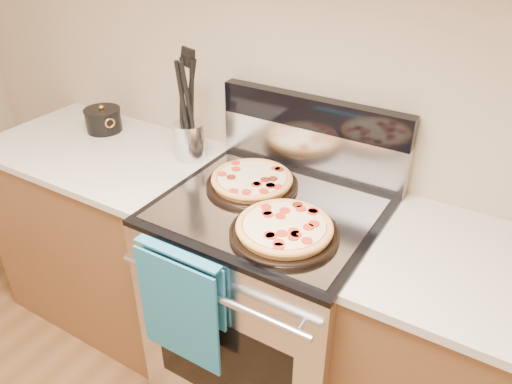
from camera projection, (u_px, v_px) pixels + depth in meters
The scene contains 15 objects.
wall_back at pixel (322, 60), 1.78m from camera, with size 4.00×4.00×0.00m, color tan.
range_body at pixel (269, 304), 1.99m from camera, with size 0.76×0.68×0.90m, color #B7B7BC.
oven_window at pixel (221, 362), 1.75m from camera, with size 0.56×0.01×0.40m, color black.
cooktop at pixel (271, 208), 1.76m from camera, with size 0.76×0.68×0.02m, color black.
backsplash_lower at pixel (311, 149), 1.93m from camera, with size 0.76×0.06×0.18m, color silver.
backsplash_upper at pixel (313, 113), 1.85m from camera, with size 0.76×0.06×0.12m, color black.
oven_handle at pixel (210, 294), 1.54m from camera, with size 0.03×0.03×0.70m, color silver.
dish_towel at pixel (182, 304), 1.64m from camera, with size 0.32×0.05×0.42m, color #1C5E8E, non-canonical shape.
foil_sheet at pixel (267, 209), 1.73m from camera, with size 0.70×0.55×0.01m, color gray.
cabinet_left at pixel (115, 235), 2.41m from camera, with size 1.00×0.62×0.88m, color brown.
countertop_left at pixel (100, 151), 2.18m from camera, with size 1.02×0.64×0.03m, color #B6B1A4.
pepperoni_pizza_back at pixel (252, 181), 1.84m from camera, with size 0.34×0.34×0.05m, color #C0753A, non-canonical shape.
pepperoni_pizza_front at pixel (284, 229), 1.58m from camera, with size 0.35×0.35×0.05m, color #C0753A, non-canonical shape.
utensil_crock at pixel (190, 141), 2.05m from camera, with size 0.12×0.12×0.16m, color silver.
saucepan at pixel (103, 121), 2.30m from camera, with size 0.16×0.16×0.10m, color black.
Camera 1 is at (0.72, 0.36, 1.87)m, focal length 35.00 mm.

